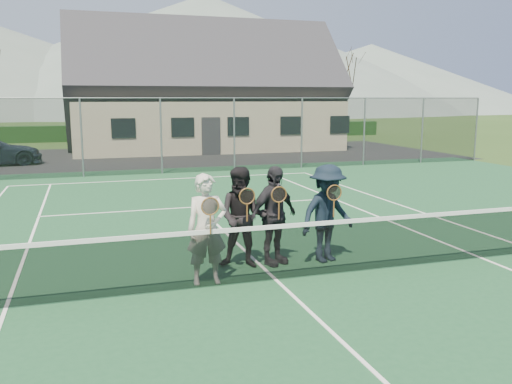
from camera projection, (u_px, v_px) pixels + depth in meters
The scene contains 17 objects.
ground at pixel (145, 157), 27.77m from camera, with size 220.00×220.00×0.00m, color #284318.
court_surface at pixel (276, 281), 8.99m from camera, with size 30.00×30.00×0.02m, color #1C4C2B.
tarmac_carpark at pixel (62, 160), 26.57m from camera, with size 40.00×12.00×0.01m, color black.
hedge_row at pixel (126, 132), 38.94m from camera, with size 40.00×1.20×1.10m, color black.
hill_centre at pixel (207, 55), 102.26m from camera, with size 120.00×120.00×22.00m, color slate.
hill_east at pixel (370, 79), 113.39m from camera, with size 90.00×90.00×14.00m, color slate.
court_markings at pixel (276, 280), 8.98m from camera, with size 11.03×23.83×0.01m.
tennis_net at pixel (276, 250), 8.90m from camera, with size 11.68×0.08×1.10m.
perimeter_fence at pixel (161, 136), 21.40m from camera, with size 30.07×0.07×3.02m.
clubhouse at pixel (203, 81), 32.03m from camera, with size 15.60×8.20×7.70m.
tree_c at pixel (150, 59), 39.58m from camera, with size 3.20×3.20×7.77m.
tree_d at pixel (279, 62), 42.56m from camera, with size 3.20×3.20×7.77m.
tree_e at pixel (347, 63), 44.35m from camera, with size 3.20×3.20×7.77m.
player_a at pixel (207, 229), 8.69m from camera, with size 0.67×0.51×1.80m.
player_b at pixel (243, 217), 9.56m from camera, with size 1.08×0.98×1.80m.
player_c at pixel (274, 215), 9.71m from camera, with size 1.14×0.84×1.80m.
player_d at pixel (327, 213), 9.89m from camera, with size 1.30×0.96×1.80m.
Camera 1 is at (-2.92, -8.10, 3.00)m, focal length 38.00 mm.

